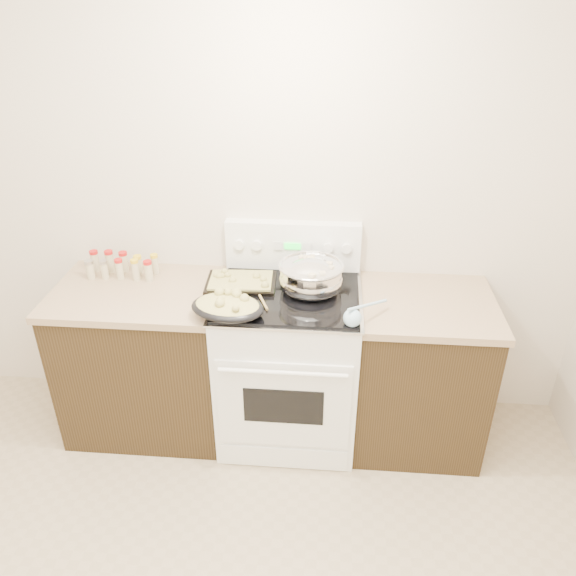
# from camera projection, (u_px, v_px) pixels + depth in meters

# --- Properties ---
(room_shell) EXTENTS (4.10, 3.60, 2.75)m
(room_shell) POSITION_uv_depth(u_px,v_px,m) (103.00, 303.00, 1.40)
(room_shell) COLOR beige
(room_shell) RESTS_ON ground
(counter_left) EXTENTS (0.93, 0.67, 0.92)m
(counter_left) POSITION_uv_depth(u_px,v_px,m) (148.00, 358.00, 3.28)
(counter_left) COLOR black
(counter_left) RESTS_ON ground
(counter_right) EXTENTS (0.73, 0.67, 0.92)m
(counter_right) POSITION_uv_depth(u_px,v_px,m) (417.00, 371.00, 3.17)
(counter_right) COLOR black
(counter_right) RESTS_ON ground
(kitchen_range) EXTENTS (0.78, 0.73, 1.22)m
(kitchen_range) POSITION_uv_depth(u_px,v_px,m) (289.00, 361.00, 3.20)
(kitchen_range) COLOR white
(kitchen_range) RESTS_ON ground
(mixing_bowl) EXTENTS (0.37, 0.37, 0.20)m
(mixing_bowl) POSITION_uv_depth(u_px,v_px,m) (311.00, 277.00, 2.96)
(mixing_bowl) COLOR silver
(mixing_bowl) RESTS_ON kitchen_range
(roasting_pan) EXTENTS (0.41, 0.32, 0.11)m
(roasting_pan) POSITION_uv_depth(u_px,v_px,m) (228.00, 306.00, 2.76)
(roasting_pan) COLOR black
(roasting_pan) RESTS_ON kitchen_range
(baking_sheet) EXTENTS (0.39, 0.28, 0.06)m
(baking_sheet) POSITION_uv_depth(u_px,v_px,m) (241.00, 281.00, 3.05)
(baking_sheet) COLOR black
(baking_sheet) RESTS_ON kitchen_range
(wooden_spoon) EXTENTS (0.12, 0.27, 0.04)m
(wooden_spoon) POSITION_uv_depth(u_px,v_px,m) (254.00, 302.00, 2.87)
(wooden_spoon) COLOR #A3864A
(wooden_spoon) RESTS_ON kitchen_range
(blue_ladle) EXTENTS (0.22, 0.24, 0.11)m
(blue_ladle) POSITION_uv_depth(u_px,v_px,m) (354.00, 317.00, 2.70)
(blue_ladle) COLOR #9BC6E7
(blue_ladle) RESTS_ON kitchen_range
(spice_jars) EXTENTS (0.40, 0.15, 0.13)m
(spice_jars) POSITION_uv_depth(u_px,v_px,m) (121.00, 266.00, 3.17)
(spice_jars) COLOR #BFB28C
(spice_jars) RESTS_ON counter_left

